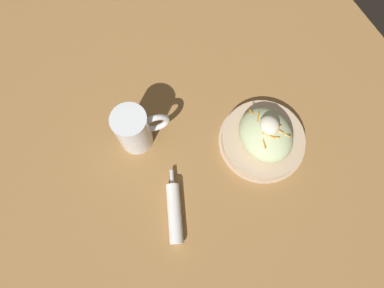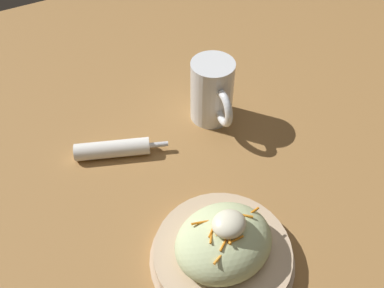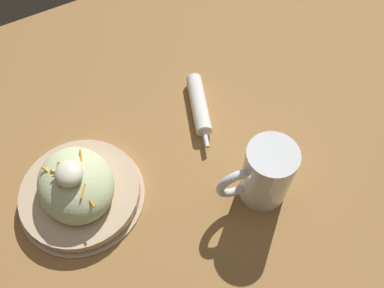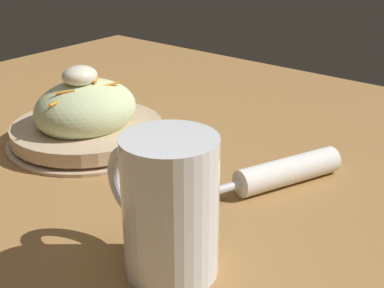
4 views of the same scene
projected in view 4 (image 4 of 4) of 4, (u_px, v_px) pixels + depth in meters
The scene contains 4 objects.
ground_plane at pixel (94, 261), 0.52m from camera, with size 1.43×1.43×0.00m, color #9E703D.
salad_plate at pixel (87, 120), 0.77m from camera, with size 0.23×0.23×0.11m.
beer_mug at pixel (169, 211), 0.49m from camera, with size 0.09×0.14×0.13m.
napkin_roll at pixel (287, 171), 0.66m from camera, with size 0.17×0.08×0.03m.
Camera 4 is at (0.28, 0.35, 0.31)m, focal length 51.41 mm.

